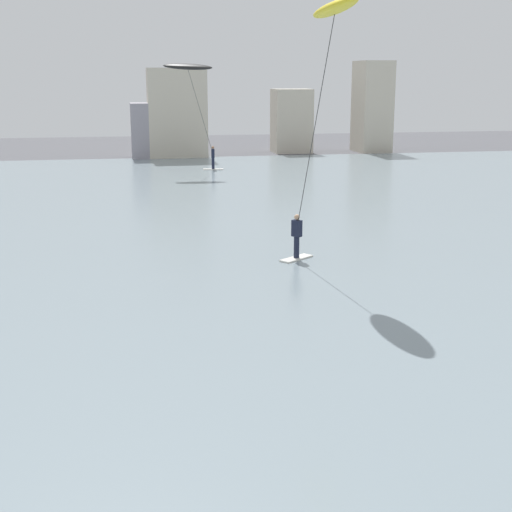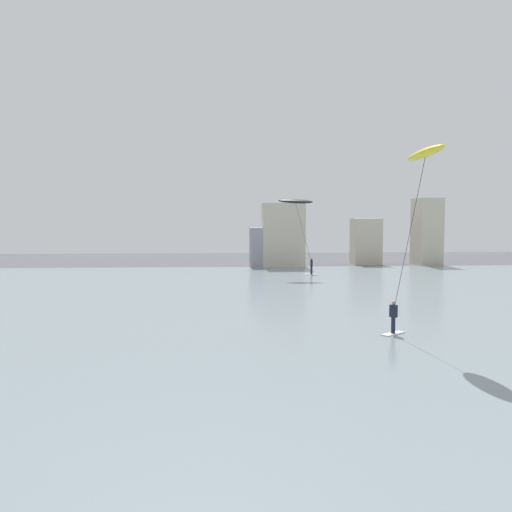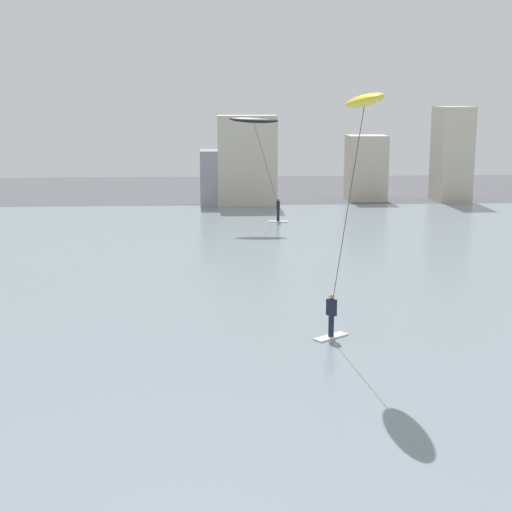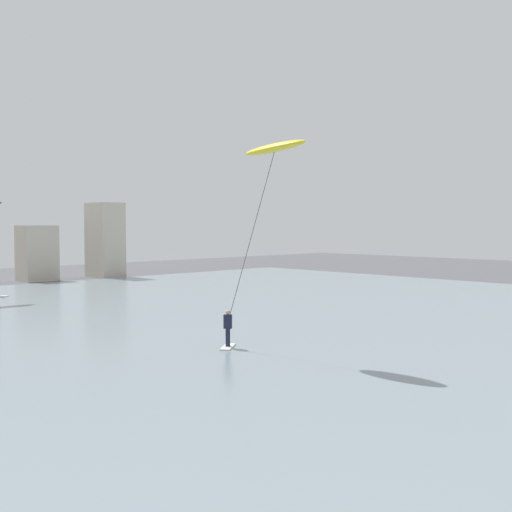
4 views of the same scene
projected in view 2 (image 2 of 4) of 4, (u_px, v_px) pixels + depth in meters
The scene contains 4 objects.
water_bay at pixel (279, 307), 34.55m from camera, with size 84.00×52.00×0.10m, color gray.
far_shore_buildings at pixel (339, 237), 62.45m from camera, with size 21.99×5.50×7.73m.
kitesurfer_black at pixel (297, 208), 50.75m from camera, with size 4.12×2.24×7.32m.
kitesurfer_yellow at pixel (422, 170), 24.00m from camera, with size 1.84×4.50×8.87m.
Camera 2 is at (-3.50, -2.83, 5.94)m, focal length 38.51 mm.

